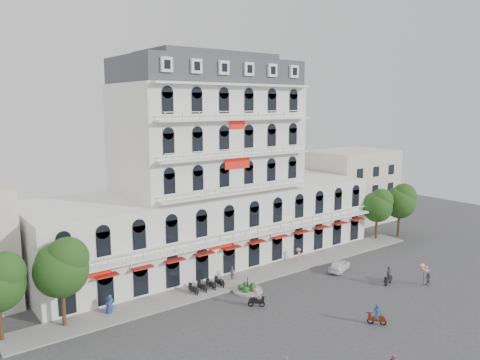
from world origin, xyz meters
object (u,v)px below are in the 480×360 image
parked_car (339,265)px  balloon_vendor (426,274)px  rider_northeast (388,276)px  rider_center (256,297)px  rider_east (377,314)px

parked_car → balloon_vendor: (4.03, -8.80, 0.64)m
rider_northeast → balloon_vendor: (2.97, -2.71, 0.30)m
rider_center → balloon_vendor: size_ratio=0.80×
parked_car → balloon_vendor: size_ratio=1.62×
rider_center → balloon_vendor: 19.52m
rider_northeast → parked_car: bearing=-92.8°
rider_northeast → balloon_vendor: bearing=125.0°
rider_east → balloon_vendor: (11.89, 2.50, 0.35)m
rider_east → rider_center: rider_east is taller
balloon_vendor → parked_car: bearing=114.6°
parked_car → rider_east: (-7.85, -11.30, 0.29)m
rider_east → balloon_vendor: 12.15m
rider_east → balloon_vendor: bearing=-115.4°
parked_car → rider_center: 14.32m
rider_east → balloon_vendor: size_ratio=0.81×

